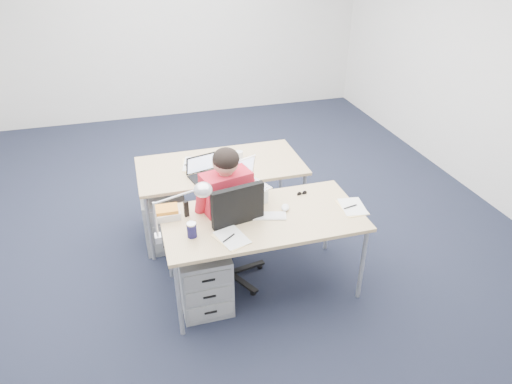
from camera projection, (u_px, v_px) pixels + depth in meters
floor at (227, 229)px, 4.78m from camera, size 7.00×7.00×0.00m
room at (220, 65)px, 3.91m from camera, size 6.02×7.02×2.80m
desk_near at (263, 222)px, 3.68m from camera, size 1.60×0.80×0.73m
desk_far at (221, 169)px, 4.47m from camera, size 1.60×0.80×0.73m
office_chair at (230, 253)px, 3.95m from camera, size 0.77×0.77×1.05m
seated_person at (221, 210)px, 3.91m from camera, size 0.49×0.75×1.26m
drawer_pedestal_near at (204, 276)px, 3.72m from camera, size 0.40×0.50×0.55m
drawer_pedestal_far at (164, 218)px, 4.46m from camera, size 0.40×0.50×0.55m
silver_laptop at (248, 184)px, 3.76m from camera, size 0.40×0.36×0.35m
wireless_keyboard at (269, 216)px, 3.65m from camera, size 0.30×0.18×0.01m
computer_mouse at (285, 208)px, 3.74m from camera, size 0.10×0.12×0.04m
headphones at (251, 202)px, 3.81m from camera, size 0.24×0.19×0.04m
can_koozie at (192, 230)px, 3.39m from camera, size 0.08×0.08×0.12m
water_bottle at (221, 198)px, 3.70m from camera, size 0.08×0.08×0.21m
bear_figurine at (228, 203)px, 3.70m from camera, size 0.08×0.07×0.14m
book_stack at (167, 213)px, 3.62m from camera, size 0.22×0.18×0.09m
cordless_phone at (186, 209)px, 3.63m from camera, size 0.04×0.03×0.14m
papers_left at (231, 239)px, 3.39m from camera, size 0.27×0.32×0.01m
papers_right at (352, 207)px, 3.77m from camera, size 0.21×0.29×0.01m
sunglasses at (302, 193)px, 3.95m from camera, size 0.10×0.05×0.02m
desk_lamp at (174, 213)px, 3.29m from camera, size 0.42×0.22×0.46m
dark_laptop at (205, 168)px, 4.16m from camera, size 0.35×0.35×0.21m
far_cup at (239, 157)px, 4.47m from camera, size 0.09×0.09×0.11m
far_papers at (194, 165)px, 4.43m from camera, size 0.27×0.34×0.01m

